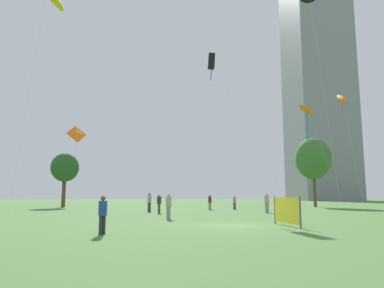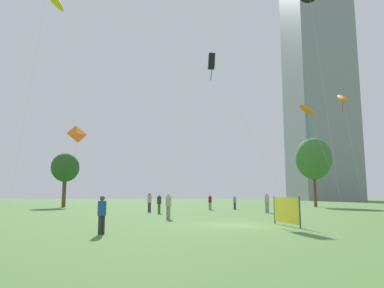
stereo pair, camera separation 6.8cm
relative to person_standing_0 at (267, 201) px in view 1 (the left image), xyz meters
name	(u,v)px [view 1 (the left image)]	position (x,y,z in m)	size (l,w,h in m)	color
ground	(235,225)	(-5.49, -13.34, -1.06)	(280.00, 280.00, 0.00)	#4C7538
person_standing_0	(267,201)	(0.00, 0.00, 0.00)	(0.41, 0.41, 1.84)	gray
person_standing_1	(210,201)	(-4.47, 7.20, -0.09)	(0.37, 0.37, 1.68)	gray
person_standing_2	(149,201)	(-10.98, 3.20, 0.00)	(0.41, 0.41, 1.84)	#593372
person_standing_3	(169,204)	(-9.10, -8.12, -0.05)	(0.39, 0.39, 1.76)	gray
person_standing_4	(159,202)	(-9.94, -0.07, -0.06)	(0.39, 0.39, 1.74)	#3F593F
person_standing_5	(103,212)	(-11.88, -17.67, -0.14)	(0.36, 0.36, 1.60)	#2D2D33
person_standing_6	(235,202)	(-1.58, 7.83, -0.15)	(0.35, 0.35, 1.57)	#593372
kite_flying_0	(77,134)	(-22.22, 18.35, 9.23)	(2.85, 3.85, 11.44)	silver
kite_flying_1	(342,99)	(13.94, 12.09, 13.34)	(2.74, 9.42, 15.48)	silver
kite_flying_2	(212,62)	(-4.66, 3.15, 14.59)	(5.65, 9.56, 16.56)	silver
kite_flying_6	(307,110)	(8.04, 9.60, 11.02)	(5.76, 1.56, 12.94)	silver
park_tree_0	(65,168)	(-23.18, 16.81, 4.24)	(3.72, 3.72, 7.31)	brown
park_tree_1	(313,159)	(11.26, 16.10, 5.64)	(4.96, 4.96, 9.65)	brown
distant_highrise_0	(314,36)	(39.79, 79.26, 53.73)	(17.05, 22.19, 109.60)	gray
event_banner	(287,210)	(-2.78, -13.95, -0.24)	(0.48, 3.04, 1.55)	#4C4C4C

